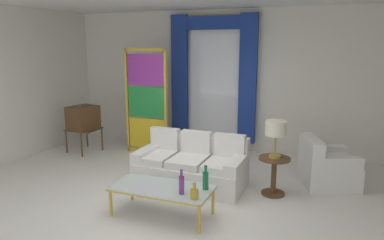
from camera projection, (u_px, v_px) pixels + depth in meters
The scene contains 15 objects.
ground_plane at pixel (168, 200), 5.36m from camera, with size 16.00×16.00×0.00m, color white.
wall_rear at pixel (227, 81), 7.84m from camera, with size 8.00×0.12×3.00m, color white.
wall_left at pixel (7, 86), 6.89m from camera, with size 0.12×7.00×3.00m, color white.
curtained_window at pixel (213, 70), 7.73m from camera, with size 2.00×0.17×2.70m.
couch_white_long at pixel (192, 166), 5.95m from camera, with size 1.77×0.94×0.86m.
coffee_table at pixel (162, 189), 4.82m from camera, with size 1.34×0.63×0.41m.
bottle_blue_decanter at pixel (194, 193), 4.43m from camera, with size 0.10×0.10×0.22m.
bottle_crystal_tall at pixel (206, 180), 4.71m from camera, with size 0.08×0.08×0.34m.
bottle_amber_squat at pixel (182, 184), 4.56m from camera, with size 0.07×0.07×0.33m.
vintage_tv at pixel (83, 119), 7.65m from camera, with size 0.62×0.68×1.35m.
armchair_white at pixel (325, 168), 5.90m from camera, with size 1.04×1.03×0.80m.
stained_glass_divider at pixel (146, 104), 7.47m from camera, with size 0.95×0.05×2.20m.
peacock_figurine at pixel (157, 149), 7.21m from camera, with size 0.44×0.60×0.50m.
round_side_table at pixel (274, 172), 5.51m from camera, with size 0.48×0.48×0.59m.
table_lamp_brass at pixel (276, 130), 5.37m from camera, with size 0.32×0.32×0.57m.
Camera 1 is at (2.14, -4.53, 2.28)m, focal length 33.68 mm.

